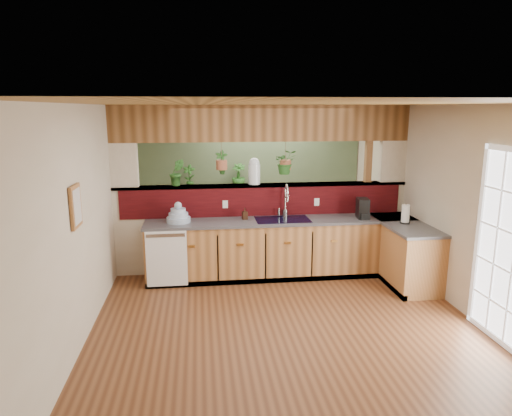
{
  "coord_description": "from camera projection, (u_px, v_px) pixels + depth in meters",
  "views": [
    {
      "loc": [
        -0.98,
        -5.64,
        2.55
      ],
      "look_at": [
        -0.19,
        0.7,
        1.15
      ],
      "focal_mm": 32.0,
      "sensor_mm": 36.0,
      "label": 1
    }
  ],
  "objects": [
    {
      "name": "french_door",
      "position": [
        505.0,
        250.0,
        4.92
      ],
      "size": [
        0.06,
        1.02,
        2.16
      ],
      "primitive_type": "cube",
      "color": "white",
      "rests_on": "ground"
    },
    {
      "name": "wall_left",
      "position": [
        92.0,
        213.0,
        5.58
      ],
      "size": [
        0.02,
        7.0,
        2.6
      ],
      "primitive_type": "cube",
      "color": "beige",
      "rests_on": "ground"
    },
    {
      "name": "shelf_plant_b",
      "position": [
        238.0,
        176.0,
        8.99
      ],
      "size": [
        0.31,
        0.31,
        0.47
      ],
      "primitive_type": "imported",
      "rotation": [
        0.0,
        0.0,
        -0.17
      ],
      "color": "#24551D",
      "rests_on": "shelving_console"
    },
    {
      "name": "wall_front",
      "position": [
        387.0,
        345.0,
        2.46
      ],
      "size": [
        4.6,
        0.02,
        2.6
      ],
      "primitive_type": "cube",
      "color": "beige",
      "rests_on": "ground"
    },
    {
      "name": "countertop",
      "position": [
        321.0,
        249.0,
        6.98
      ],
      "size": [
        4.14,
        1.52,
        0.9
      ],
      "color": "#9A6335",
      "rests_on": "ground"
    },
    {
      "name": "sage_backwall",
      "position": [
        248.0,
        171.0,
        9.23
      ],
      "size": [
        4.55,
        0.02,
        2.55
      ],
      "primitive_type": "cube",
      "color": "#4F6444",
      "rests_on": "ground"
    },
    {
      "name": "ledge_plant_left",
      "position": [
        177.0,
        172.0,
        6.94
      ],
      "size": [
        0.25,
        0.22,
        0.41
      ],
      "primitive_type": "imported",
      "rotation": [
        0.0,
        0.0,
        0.16
      ],
      "color": "#24551D",
      "rests_on": "pass_through_ledge"
    },
    {
      "name": "soap_dispenser",
      "position": [
        245.0,
        214.0,
        6.91
      ],
      "size": [
        0.09,
        0.09,
        0.18
      ],
      "primitive_type": "imported",
      "rotation": [
        0.0,
        0.0,
        0.13
      ],
      "color": "#382014",
      "rests_on": "countertop"
    },
    {
      "name": "pass_through_ledge",
      "position": [
        263.0,
        185.0,
        7.15
      ],
      "size": [
        4.6,
        0.21,
        0.04
      ],
      "primitive_type": "cube",
      "color": "brown",
      "rests_on": "ground"
    },
    {
      "name": "navy_sink",
      "position": [
        282.0,
        224.0,
        6.93
      ],
      "size": [
        0.82,
        0.5,
        0.18
      ],
      "color": "black",
      "rests_on": "countertop"
    },
    {
      "name": "dishwasher",
      "position": [
        167.0,
        258.0,
        6.5
      ],
      "size": [
        0.58,
        0.03,
        0.82
      ],
      "color": "white",
      "rests_on": "ground"
    },
    {
      "name": "faucet",
      "position": [
        286.0,
        199.0,
        7.01
      ],
      "size": [
        0.23,
        0.23,
        0.52
      ],
      "color": "#B7B7B2",
      "rests_on": "countertop"
    },
    {
      "name": "coffee_maker",
      "position": [
        363.0,
        209.0,
        6.97
      ],
      "size": [
        0.16,
        0.28,
        0.31
      ],
      "rotation": [
        0.0,
        0.0,
        -0.14
      ],
      "color": "black",
      "rests_on": "countertop"
    },
    {
      "name": "floor_plant",
      "position": [
        333.0,
        232.0,
        8.22
      ],
      "size": [
        0.81,
        0.76,
        0.73
      ],
      "primitive_type": "imported",
      "rotation": [
        0.0,
        0.0,
        0.36
      ],
      "color": "#24551D",
      "rests_on": "ground"
    },
    {
      "name": "paper_towel",
      "position": [
        405.0,
        214.0,
        6.66
      ],
      "size": [
        0.14,
        0.14,
        0.3
      ],
      "color": "black",
      "rests_on": "countertop"
    },
    {
      "name": "wall_right",
      "position": [
        446.0,
        203.0,
        6.13
      ],
      "size": [
        0.02,
        7.0,
        2.6
      ],
      "primitive_type": "cube",
      "color": "beige",
      "rests_on": "ground"
    },
    {
      "name": "pass_through_partition",
      "position": [
        265.0,
        196.0,
        7.19
      ],
      "size": [
        4.6,
        0.21,
        2.6
      ],
      "color": "beige",
      "rests_on": "ground"
    },
    {
      "name": "shelving_console",
      "position": [
        220.0,
        213.0,
        9.11
      ],
      "size": [
        1.58,
        0.58,
        1.03
      ],
      "primitive_type": "cube",
      "rotation": [
        0.0,
        0.0,
        -0.11
      ],
      "color": "black",
      "rests_on": "ground"
    },
    {
      "name": "hanging_plant_a",
      "position": [
        221.0,
        155.0,
        6.97
      ],
      "size": [
        0.21,
        0.17,
        0.48
      ],
      "color": "brown",
      "rests_on": "header_beam"
    },
    {
      "name": "ceiling",
      "position": [
        278.0,
        104.0,
        5.58
      ],
      "size": [
        4.6,
        7.0,
        0.01
      ],
      "primitive_type": "cube",
      "color": "brown",
      "rests_on": "ground"
    },
    {
      "name": "wall_back",
      "position": [
        248.0,
        171.0,
        9.25
      ],
      "size": [
        4.6,
        0.02,
        2.6
      ],
      "primitive_type": "cube",
      "color": "beige",
      "rests_on": "ground"
    },
    {
      "name": "shelf_plant_a",
      "position": [
        189.0,
        177.0,
        8.87
      ],
      "size": [
        0.28,
        0.22,
        0.47
      ],
      "primitive_type": "imported",
      "rotation": [
        0.0,
        0.0,
        -0.25
      ],
      "color": "#24551D",
      "rests_on": "shelving_console"
    },
    {
      "name": "glass_jar",
      "position": [
        254.0,
        171.0,
        7.08
      ],
      "size": [
        0.19,
        0.19,
        0.41
      ],
      "color": "silver",
      "rests_on": "pass_through_ledge"
    },
    {
      "name": "dish_stack",
      "position": [
        178.0,
        216.0,
        6.73
      ],
      "size": [
        0.35,
        0.35,
        0.31
      ],
      "color": "#A7BBD7",
      "rests_on": "countertop"
    },
    {
      "name": "hanging_plant_b",
      "position": [
        286.0,
        152.0,
        7.08
      ],
      "size": [
        0.35,
        0.3,
        0.49
      ],
      "color": "brown",
      "rests_on": "header_beam"
    },
    {
      "name": "ground",
      "position": [
        276.0,
        302.0,
        6.13
      ],
      "size": [
        4.6,
        7.0,
        0.01
      ],
      "primitive_type": "cube",
      "color": "brown",
      "rests_on": "ground"
    },
    {
      "name": "header_beam",
      "position": [
        263.0,
        123.0,
        6.94
      ],
      "size": [
        4.6,
        0.15,
        0.55
      ],
      "primitive_type": "cube",
      "color": "brown",
      "rests_on": "ground"
    },
    {
      "name": "framed_print",
      "position": [
        76.0,
        206.0,
        4.75
      ],
      "size": [
        0.04,
        0.35,
        0.45
      ],
      "color": "#9A6335",
      "rests_on": "wall_left"
    }
  ]
}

